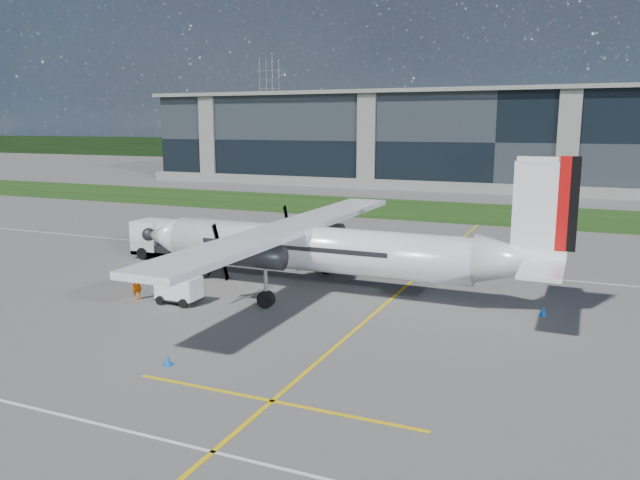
# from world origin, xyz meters

# --- Properties ---
(ground) EXTENTS (400.00, 400.00, 0.00)m
(ground) POSITION_xyz_m (0.00, 40.00, 0.00)
(ground) COLOR #555351
(ground) RESTS_ON ground
(grass_strip) EXTENTS (400.00, 18.00, 0.04)m
(grass_strip) POSITION_xyz_m (0.00, 48.00, 0.02)
(grass_strip) COLOR #173B10
(grass_strip) RESTS_ON ground
(terminal_building) EXTENTS (120.00, 20.00, 15.00)m
(terminal_building) POSITION_xyz_m (0.00, 80.00, 7.50)
(terminal_building) COLOR black
(terminal_building) RESTS_ON ground
(tree_line) EXTENTS (400.00, 6.00, 6.00)m
(tree_line) POSITION_xyz_m (0.00, 140.00, 3.00)
(tree_line) COLOR black
(tree_line) RESTS_ON ground
(pylon_west) EXTENTS (9.00, 4.60, 30.00)m
(pylon_west) POSITION_xyz_m (-80.00, 150.00, 15.00)
(pylon_west) COLOR gray
(pylon_west) RESTS_ON ground
(yellow_taxiway_centerline) EXTENTS (0.20, 70.00, 0.01)m
(yellow_taxiway_centerline) POSITION_xyz_m (3.00, 10.00, 0.01)
(yellow_taxiway_centerline) COLOR yellow
(yellow_taxiway_centerline) RESTS_ON ground
(turboprop_aircraft) EXTENTS (27.60, 28.62, 8.59)m
(turboprop_aircraft) POSITION_xyz_m (-0.93, 8.98, 4.29)
(turboprop_aircraft) COLOR white
(turboprop_aircraft) RESTS_ON ground
(fuel_tanker_truck) EXTENTS (8.16, 2.65, 3.06)m
(fuel_tanker_truck) POSITION_xyz_m (-15.55, 13.22, 1.53)
(fuel_tanker_truck) COLOR silver
(fuel_tanker_truck) RESTS_ON ground
(baggage_tug) EXTENTS (2.62, 1.57, 1.57)m
(baggage_tug) POSITION_xyz_m (-8.00, 3.37, 0.79)
(baggage_tug) COLOR white
(baggage_tug) RESTS_ON ground
(ground_crew_person) EXTENTS (0.83, 0.99, 2.08)m
(ground_crew_person) POSITION_xyz_m (-10.72, 3.03, 1.04)
(ground_crew_person) COLOR #F25907
(ground_crew_person) RESTS_ON ground
(safety_cone_stbdwing) EXTENTS (0.36, 0.36, 0.50)m
(safety_cone_stbdwing) POSITION_xyz_m (-2.95, 24.07, 0.25)
(safety_cone_stbdwing) COLOR blue
(safety_cone_stbdwing) RESTS_ON ground
(safety_cone_nose_port) EXTENTS (0.36, 0.36, 0.50)m
(safety_cone_nose_port) POSITION_xyz_m (-13.25, 7.03, 0.25)
(safety_cone_nose_port) COLOR blue
(safety_cone_nose_port) RESTS_ON ground
(safety_cone_fwd) EXTENTS (0.36, 0.36, 0.50)m
(safety_cone_fwd) POSITION_xyz_m (-16.26, 8.53, 0.25)
(safety_cone_fwd) COLOR blue
(safety_cone_fwd) RESTS_ON ground
(safety_cone_portwing) EXTENTS (0.36, 0.36, 0.50)m
(safety_cone_portwing) POSITION_xyz_m (-2.75, -4.65, 0.25)
(safety_cone_portwing) COLOR blue
(safety_cone_portwing) RESTS_ON ground
(safety_cone_tail) EXTENTS (0.36, 0.36, 0.50)m
(safety_cone_tail) POSITION_xyz_m (11.47, 9.19, 0.25)
(safety_cone_tail) COLOR blue
(safety_cone_tail) RESTS_ON ground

